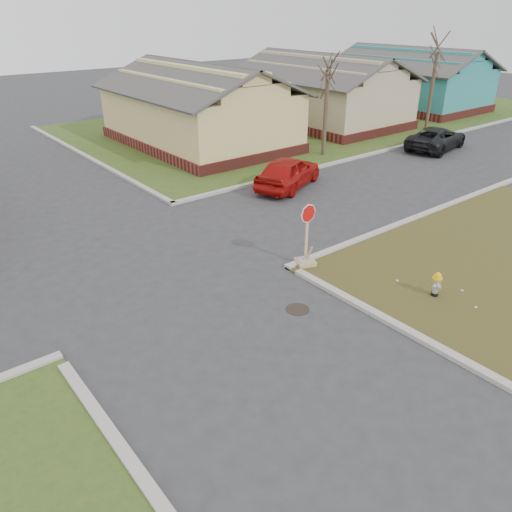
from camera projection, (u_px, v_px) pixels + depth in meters
ground at (220, 330)px, 12.57m from camera, size 120.00×120.00×0.00m
verge_far_right at (324, 116)px, 37.42m from camera, size 37.00×19.00×0.05m
curbs at (131, 260)px, 16.07m from camera, size 80.00×40.00×0.12m
manhole at (298, 309)px, 13.44m from camera, size 0.64×0.64×0.01m
side_house_yellow at (198, 107)px, 28.72m from camera, size 7.60×11.60×4.70m
side_house_tan at (321, 91)px, 34.29m from camera, size 7.60×11.60×4.70m
side_house_teal at (410, 79)px, 39.86m from camera, size 7.60×11.60×4.70m
tree_mid_right at (325, 116)px, 26.56m from camera, size 0.22×0.22×4.20m
tree_far_right at (431, 92)px, 32.21m from camera, size 0.22×0.22×4.76m
fire_hydrant at (437, 283)px, 13.83m from camera, size 0.27×0.27×0.73m
stop_sign at (306, 251)px, 15.53m from camera, size 0.57×0.56×2.02m
red_sedan at (288, 172)px, 22.30m from camera, size 4.51×3.20×1.42m
dark_pickup at (437, 138)px, 28.40m from camera, size 4.86×2.90×1.26m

